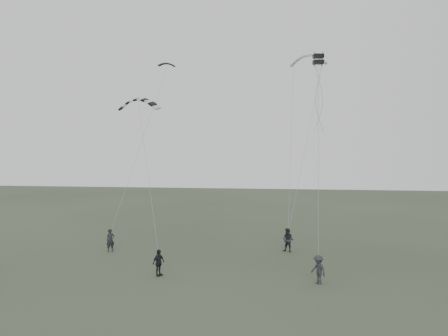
# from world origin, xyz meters

# --- Properties ---
(ground) EXTENTS (140.00, 140.00, 0.00)m
(ground) POSITION_xyz_m (0.00, 0.00, 0.00)
(ground) COLOR #35402A
(ground) RESTS_ON ground
(flyer_left) EXTENTS (0.82, 0.77, 1.89)m
(flyer_left) POSITION_xyz_m (-8.38, 4.65, 0.94)
(flyer_left) COLOR black
(flyer_left) RESTS_ON ground
(flyer_right) EXTENTS (1.18, 1.09, 1.96)m
(flyer_right) POSITION_xyz_m (6.22, 6.66, 0.98)
(flyer_right) COLOR black
(flyer_right) RESTS_ON ground
(flyer_center) EXTENTS (0.85, 1.12, 1.77)m
(flyer_center) POSITION_xyz_m (-2.32, -1.71, 0.89)
(flyer_center) COLOR black
(flyer_center) RESTS_ON ground
(flyer_far) EXTENTS (1.25, 1.33, 1.80)m
(flyer_far) POSITION_xyz_m (8.10, -1.95, 0.90)
(flyer_far) COLOR #29292E
(flyer_far) RESTS_ON ground
(kite_dark_small) EXTENTS (1.76, 1.27, 0.67)m
(kite_dark_small) POSITION_xyz_m (-5.39, 11.36, 16.78)
(kite_dark_small) COLOR black
(kite_dark_small) RESTS_ON flyer_left
(kite_pale_large) EXTENTS (3.70, 1.89, 1.60)m
(kite_pale_large) POSITION_xyz_m (8.04, 13.79, 17.63)
(kite_pale_large) COLOR #B6B9BC
(kite_pale_large) RESTS_ON flyer_right
(kite_striped) EXTENTS (3.51, 1.42, 1.49)m
(kite_striped) POSITION_xyz_m (-5.91, 4.82, 12.58)
(kite_striped) COLOR black
(kite_striped) RESTS_ON flyer_center
(kite_box) EXTENTS (0.85, 0.89, 0.80)m
(kite_box) POSITION_xyz_m (8.35, 3.34, 15.09)
(kite_box) COLOR black
(kite_box) RESTS_ON flyer_far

